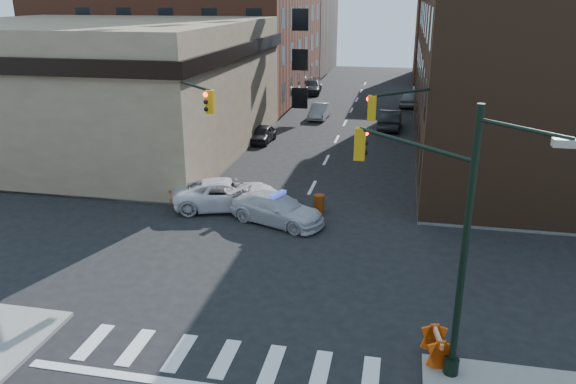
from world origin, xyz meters
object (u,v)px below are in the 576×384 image
at_px(pedestrian_b, 140,181).
at_px(barrel_bank, 204,191).
at_px(pickup, 227,194).
at_px(pedestrian_a, 129,176).
at_px(barrel_road, 319,204).
at_px(parked_car_wfar, 320,111).
at_px(police_car, 277,209).
at_px(barricade_se_a, 437,346).
at_px(parked_car_wnear, 262,134).
at_px(barricade_nw_a, 180,195).
at_px(parked_car_enear, 390,119).

bearing_deg(pedestrian_b, barrel_bank, 8.88).
xyz_separation_m(pickup, pedestrian_a, (-6.21, 1.27, 0.18)).
bearing_deg(barrel_road, parked_car_wfar, 98.48).
xyz_separation_m(police_car, barricade_se_a, (7.26, -10.05, -0.12)).
relative_size(parked_car_wnear, barricade_se_a, 3.10).
bearing_deg(pedestrian_a, pedestrian_b, -46.53).
bearing_deg(parked_car_wfar, barrel_bank, -95.22).
xyz_separation_m(police_car, pickup, (-2.99, 1.45, 0.06)).
bearing_deg(barricade_nw_a, barrel_bank, 58.24).
xyz_separation_m(police_car, pedestrian_a, (-9.20, 2.72, 0.24)).
height_order(police_car, parked_car_wfar, police_car).
bearing_deg(police_car, barricade_nw_a, 97.34).
bearing_deg(parked_car_wnear, parked_car_enear, 38.37).
xyz_separation_m(barrel_road, barricade_se_a, (5.40, -11.70, 0.10)).
height_order(pedestrian_a, barricade_nw_a, pedestrian_a).
bearing_deg(parked_car_wnear, pedestrian_b, -100.26).
distance_m(barrel_road, barricade_nw_a, 7.51).
bearing_deg(barricade_se_a, barrel_road, 15.41).
xyz_separation_m(barrel_road, barricade_nw_a, (-7.50, -0.30, 0.05)).
xyz_separation_m(pickup, parked_car_wnear, (-1.65, 14.14, -0.15)).
relative_size(pedestrian_a, pedestrian_b, 0.84).
bearing_deg(parked_car_wnear, barricade_se_a, -61.81).
bearing_deg(pedestrian_b, pedestrian_a, 135.26).
bearing_deg(pickup, pedestrian_b, 71.54).
bearing_deg(police_car, parked_car_enear, 8.60).
xyz_separation_m(pedestrian_a, barrel_road, (11.06, -1.07, -0.46)).
bearing_deg(barrel_road, pedestrian_b, 180.00).
distance_m(parked_car_wfar, pedestrian_a, 23.65).
relative_size(pickup, parked_car_enear, 1.14).
relative_size(parked_car_wfar, barricade_nw_a, 3.82).
height_order(pickup, barricade_se_a, pickup).
bearing_deg(parked_car_enear, police_car, 80.10).
height_order(pedestrian_a, pedestrian_b, pedestrian_b).
xyz_separation_m(parked_car_enear, barricade_nw_a, (-10.43, -20.86, -0.25)).
bearing_deg(barricade_se_a, barricade_nw_a, 39.18).
distance_m(parked_car_enear, barricade_se_a, 32.36).
relative_size(police_car, barricade_nw_a, 4.55).
distance_m(parked_car_wnear, pedestrian_a, 13.65).
height_order(parked_car_wnear, barricade_nw_a, parked_car_wnear).
distance_m(pedestrian_a, pedestrian_b, 1.62).
relative_size(parked_car_enear, pedestrian_a, 3.03).
xyz_separation_m(pedestrian_b, barrel_bank, (3.36, 0.70, -0.60)).
relative_size(pedestrian_a, barrel_road, 1.61).
distance_m(police_car, barricade_se_a, 12.40).
relative_size(parked_car_wfar, parked_car_enear, 0.84).
bearing_deg(pickup, barrel_bank, 45.12).
distance_m(police_car, parked_car_enear, 22.72).
relative_size(police_car, barrel_bank, 4.80).
distance_m(police_car, barricade_nw_a, 5.80).
bearing_deg(pedestrian_b, parked_car_wfar, 71.91).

